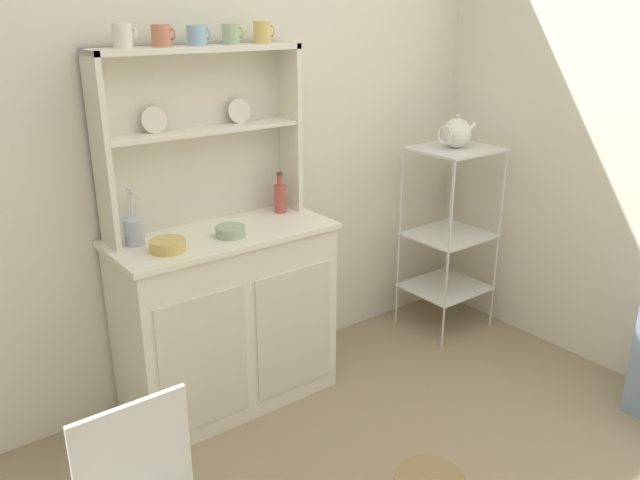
{
  "coord_description": "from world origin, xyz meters",
  "views": [
    {
      "loc": [
        -1.35,
        -0.98,
        1.77
      ],
      "look_at": [
        0.24,
        1.12,
        0.81
      ],
      "focal_mm": 35.53,
      "sensor_mm": 36.0,
      "label": 1
    }
  ],
  "objects_px": {
    "jam_bottle": "(280,197)",
    "porcelain_teapot": "(456,133)",
    "hutch_cabinet": "(227,317)",
    "hutch_shelf_unit": "(198,125)",
    "utensil_jar": "(134,231)",
    "cup_cream_0": "(123,36)",
    "bakers_rack": "(450,223)",
    "bowl_mixing_large": "(168,245)"
  },
  "relations": [
    {
      "from": "cup_cream_0",
      "to": "bowl_mixing_large",
      "type": "relative_size",
      "value": 0.62
    },
    {
      "from": "bakers_rack",
      "to": "jam_bottle",
      "type": "relative_size",
      "value": 5.47
    },
    {
      "from": "bakers_rack",
      "to": "porcelain_teapot",
      "type": "bearing_deg",
      "value": 180.0
    },
    {
      "from": "hutch_cabinet",
      "to": "jam_bottle",
      "type": "bearing_deg",
      "value": 13.33
    },
    {
      "from": "jam_bottle",
      "to": "utensil_jar",
      "type": "xyz_separation_m",
      "value": [
        -0.73,
        -0.01,
        -0.02
      ]
    },
    {
      "from": "hutch_cabinet",
      "to": "cup_cream_0",
      "type": "bearing_deg",
      "value": 158.61
    },
    {
      "from": "hutch_shelf_unit",
      "to": "jam_bottle",
      "type": "xyz_separation_m",
      "value": [
        0.36,
        -0.08,
        -0.37
      ]
    },
    {
      "from": "hutch_cabinet",
      "to": "hutch_shelf_unit",
      "type": "bearing_deg",
      "value": 90.0
    },
    {
      "from": "hutch_cabinet",
      "to": "utensil_jar",
      "type": "distance_m",
      "value": 0.6
    },
    {
      "from": "bowl_mixing_large",
      "to": "hutch_cabinet",
      "type": "bearing_deg",
      "value": 14.3
    },
    {
      "from": "bakers_rack",
      "to": "utensil_jar",
      "type": "xyz_separation_m",
      "value": [
        -1.76,
        0.16,
        0.27
      ]
    },
    {
      "from": "hutch_shelf_unit",
      "to": "porcelain_teapot",
      "type": "distance_m",
      "value": 1.42
    },
    {
      "from": "bowl_mixing_large",
      "to": "utensil_jar",
      "type": "relative_size",
      "value": 0.57
    },
    {
      "from": "hutch_cabinet",
      "to": "cup_cream_0",
      "type": "height_order",
      "value": "cup_cream_0"
    },
    {
      "from": "jam_bottle",
      "to": "porcelain_teapot",
      "type": "xyz_separation_m",
      "value": [
        1.03,
        -0.17,
        0.22
      ]
    },
    {
      "from": "hutch_cabinet",
      "to": "porcelain_teapot",
      "type": "relative_size",
      "value": 3.95
    },
    {
      "from": "bowl_mixing_large",
      "to": "bakers_rack",
      "type": "bearing_deg",
      "value": -0.38
    },
    {
      "from": "utensil_jar",
      "to": "bowl_mixing_large",
      "type": "bearing_deg",
      "value": -63.33
    },
    {
      "from": "utensil_jar",
      "to": "porcelain_teapot",
      "type": "distance_m",
      "value": 1.78
    },
    {
      "from": "bakers_rack",
      "to": "utensil_jar",
      "type": "distance_m",
      "value": 1.79
    },
    {
      "from": "cup_cream_0",
      "to": "porcelain_teapot",
      "type": "bearing_deg",
      "value": -6.91
    },
    {
      "from": "hutch_cabinet",
      "to": "utensil_jar",
      "type": "height_order",
      "value": "utensil_jar"
    },
    {
      "from": "jam_bottle",
      "to": "hutch_shelf_unit",
      "type": "bearing_deg",
      "value": 167.92
    },
    {
      "from": "hutch_cabinet",
      "to": "bakers_rack",
      "type": "xyz_separation_m",
      "value": [
        1.39,
        -0.08,
        0.2
      ]
    },
    {
      "from": "bakers_rack",
      "to": "hutch_cabinet",
      "type": "bearing_deg",
      "value": 176.54
    },
    {
      "from": "hutch_shelf_unit",
      "to": "cup_cream_0",
      "type": "relative_size",
      "value": 10.27
    },
    {
      "from": "jam_bottle",
      "to": "porcelain_teapot",
      "type": "bearing_deg",
      "value": -9.42
    },
    {
      "from": "hutch_cabinet",
      "to": "porcelain_teapot",
      "type": "distance_m",
      "value": 1.57
    },
    {
      "from": "hutch_cabinet",
      "to": "utensil_jar",
      "type": "bearing_deg",
      "value": 167.77
    },
    {
      "from": "hutch_cabinet",
      "to": "hutch_shelf_unit",
      "type": "height_order",
      "value": "hutch_shelf_unit"
    },
    {
      "from": "hutch_cabinet",
      "to": "porcelain_teapot",
      "type": "xyz_separation_m",
      "value": [
        1.39,
        -0.08,
        0.71
      ]
    },
    {
      "from": "hutch_cabinet",
      "to": "hutch_shelf_unit",
      "type": "relative_size",
      "value": 1.07
    },
    {
      "from": "cup_cream_0",
      "to": "bowl_mixing_large",
      "type": "xyz_separation_m",
      "value": [
        0.02,
        -0.2,
        -0.8
      ]
    },
    {
      "from": "jam_bottle",
      "to": "porcelain_teapot",
      "type": "distance_m",
      "value": 1.07
    },
    {
      "from": "jam_bottle",
      "to": "utensil_jar",
      "type": "height_order",
      "value": "utensil_jar"
    },
    {
      "from": "hutch_cabinet",
      "to": "jam_bottle",
      "type": "distance_m",
      "value": 0.62
    },
    {
      "from": "hutch_cabinet",
      "to": "porcelain_teapot",
      "type": "bearing_deg",
      "value": -3.47
    },
    {
      "from": "hutch_shelf_unit",
      "to": "cup_cream_0",
      "type": "distance_m",
      "value": 0.49
    },
    {
      "from": "bowl_mixing_large",
      "to": "jam_bottle",
      "type": "bearing_deg",
      "value": 13.76
    },
    {
      "from": "bakers_rack",
      "to": "porcelain_teapot",
      "type": "height_order",
      "value": "porcelain_teapot"
    },
    {
      "from": "hutch_shelf_unit",
      "to": "bowl_mixing_large",
      "type": "xyz_separation_m",
      "value": [
        -0.29,
        -0.24,
        -0.42
      ]
    },
    {
      "from": "bakers_rack",
      "to": "porcelain_teapot",
      "type": "distance_m",
      "value": 0.51
    }
  ]
}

